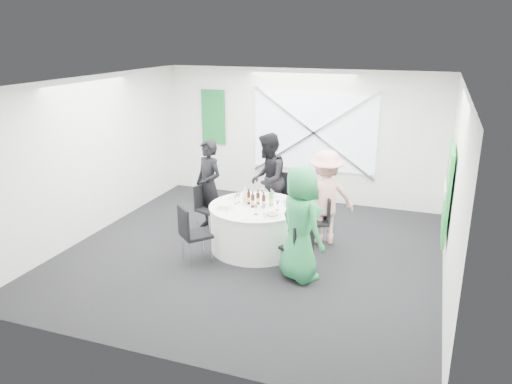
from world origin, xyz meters
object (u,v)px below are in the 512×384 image
(person_man_back_left, at_px, (209,185))
(person_woman_pink, at_px, (325,198))
(green_water_bottle, at_px, (271,199))
(chair_back, at_px, (287,196))
(chair_back_right, at_px, (320,217))
(person_woman_green, at_px, (301,223))
(clear_water_bottle, at_px, (245,198))
(chair_front_left, at_px, (191,230))
(person_man_back, at_px, (268,180))
(chair_back_left, at_px, (206,204))
(banquet_table, at_px, (256,227))
(chair_front_right, at_px, (299,246))

(person_man_back_left, distance_m, person_woman_pink, 2.15)
(person_woman_pink, relative_size, green_water_bottle, 5.71)
(chair_back, xyz_separation_m, chair_back_right, (0.79, -0.73, -0.07))
(person_woman_green, bearing_deg, chair_back, -29.68)
(chair_back, relative_size, person_woman_pink, 0.60)
(green_water_bottle, height_order, clear_water_bottle, clear_water_bottle)
(chair_back, height_order, person_woman_green, person_woman_green)
(chair_front_left, bearing_deg, green_water_bottle, -94.87)
(person_man_back, height_order, clear_water_bottle, person_man_back)
(chair_back_left, relative_size, clear_water_bottle, 2.93)
(banquet_table, height_order, chair_front_left, chair_front_left)
(chair_back_left, bearing_deg, chair_back, -38.24)
(chair_front_right, height_order, person_man_back, person_man_back)
(person_man_back_left, xyz_separation_m, clear_water_bottle, (0.92, -0.56, 0.04))
(person_man_back, bearing_deg, person_woman_pink, 57.60)
(person_man_back_left, relative_size, green_water_bottle, 5.82)
(chair_front_right, relative_size, person_man_back_left, 0.51)
(chair_back_left, xyz_separation_m, green_water_bottle, (1.36, -0.35, 0.37))
(chair_front_left, bearing_deg, banquet_table, -90.00)
(chair_front_right, bearing_deg, person_woman_pink, -144.93)
(chair_back_right, xyz_separation_m, green_water_bottle, (-0.75, -0.40, 0.36))
(chair_back, xyz_separation_m, person_man_back, (-0.37, -0.07, 0.29))
(banquet_table, xyz_separation_m, person_woman_pink, (1.03, 0.62, 0.44))
(clear_water_bottle, bearing_deg, person_woman_green, -33.94)
(chair_back_left, bearing_deg, person_woman_pink, -63.90)
(chair_back_left, relative_size, person_woman_pink, 0.52)
(chair_back, bearing_deg, green_water_bottle, -78.77)
(clear_water_bottle, bearing_deg, banquet_table, 0.59)
(chair_back, relative_size, chair_back_right, 1.13)
(chair_back_left, bearing_deg, person_woman_green, -98.99)
(chair_back, xyz_separation_m, chair_front_right, (0.76, -1.96, -0.09))
(person_man_back, distance_m, person_woman_green, 2.24)
(chair_front_left, bearing_deg, clear_water_bottle, -82.00)
(banquet_table, xyz_separation_m, chair_back_left, (-1.13, 0.44, 0.12))
(chair_back_left, xyz_separation_m, chair_front_left, (0.36, -1.32, 0.05))
(chair_back_left, xyz_separation_m, person_woman_green, (2.09, -1.22, 0.36))
(chair_back_right, height_order, person_woman_green, person_woman_green)
(chair_back_right, xyz_separation_m, person_man_back, (-1.16, 0.66, 0.37))
(banquet_table, height_order, chair_front_right, chair_front_right)
(chair_back, height_order, chair_front_left, chair_back)
(person_woman_pink, bearing_deg, chair_back_left, -26.34)
(banquet_table, relative_size, chair_front_right, 1.84)
(chair_back, distance_m, chair_back_right, 1.08)
(person_man_back_left, bearing_deg, chair_front_right, -5.83)
(person_man_back, bearing_deg, chair_front_left, -25.17)
(chair_front_right, xyz_separation_m, person_man_back_left, (-2.07, 1.31, 0.34))
(person_woman_pink, distance_m, person_woman_green, 1.41)
(chair_back_right, height_order, person_man_back_left, person_man_back_left)
(chair_front_right, distance_m, person_man_back, 2.24)
(chair_back, xyz_separation_m, green_water_bottle, (0.05, -1.12, 0.29))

